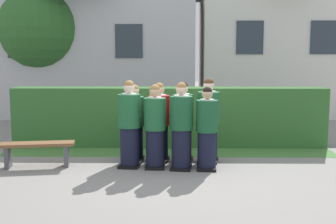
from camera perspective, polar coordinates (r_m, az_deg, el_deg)
ground_plane at (r=8.23m, az=-0.03°, el=-7.52°), size 60.00×60.00×0.00m
student_front_row_0 at (r=8.21m, az=-5.19°, el=-1.87°), size 0.45×0.55×1.68m
student_front_row_1 at (r=8.10m, az=-1.75°, el=-2.23°), size 0.42×0.51×1.61m
student_front_row_2 at (r=8.01m, az=1.80°, el=-2.16°), size 0.44×0.55×1.65m
student_front_row_3 at (r=8.02m, az=5.23°, el=-2.49°), size 0.41×0.47×1.57m
student_rear_row_0 at (r=8.72m, az=-4.52°, el=-1.68°), size 0.41×0.46×1.57m
student_in_red_blazer at (r=8.64m, az=-1.18°, el=-1.62°), size 0.42×0.50×1.61m
student_rear_row_2 at (r=8.61m, az=2.01°, el=-1.59°), size 0.45×0.54×1.63m
student_rear_row_3 at (r=8.57m, az=5.43°, el=-1.42°), size 0.47×0.55×1.70m
hedge at (r=10.19m, az=0.15°, el=-0.62°), size 7.39×0.70×1.40m
school_building_main at (r=16.38m, az=14.29°, el=10.68°), size 5.79×3.37×6.10m
school_building_annex at (r=16.59m, az=-10.77°, el=11.73°), size 8.41×4.47×6.65m
oak_tree_left at (r=15.34m, az=-16.73°, el=10.62°), size 2.82×2.82×4.49m
wooden_bench at (r=8.61m, az=-17.13°, el=-4.80°), size 1.44×0.58×0.48m
lawn_strip at (r=9.52m, az=0.09°, el=-5.44°), size 7.39×0.90×0.01m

